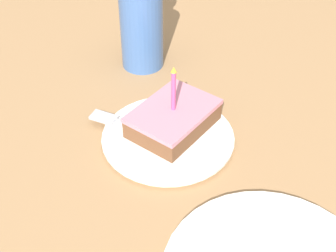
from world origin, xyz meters
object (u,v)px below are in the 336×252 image
at_px(fork, 133,126).
at_px(plate, 168,138).
at_px(cake_slice, 173,118).
at_px(bottle, 141,18).

bearing_deg(fork, plate, 18.38).
bearing_deg(cake_slice, plate, -76.26).
height_order(plate, bottle, bottle).
bearing_deg(cake_slice, fork, -143.21).
bearing_deg(plate, bottle, 139.63).
height_order(plate, fork, fork).
bearing_deg(plate, cake_slice, 103.74).
relative_size(plate, cake_slice, 1.54).
xyz_separation_m(cake_slice, bottle, (-0.17, 0.13, 0.07)).
distance_m(cake_slice, bottle, 0.23).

